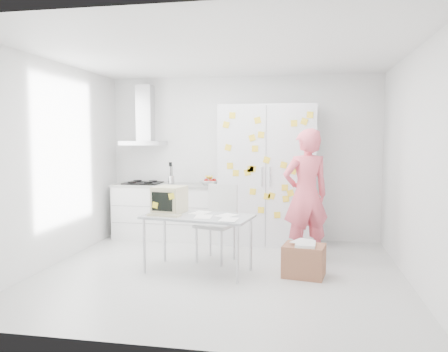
% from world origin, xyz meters
% --- Properties ---
extents(floor, '(4.50, 4.00, 0.02)m').
position_xyz_m(floor, '(0.00, 0.00, -0.01)').
color(floor, silver).
rests_on(floor, ground).
extents(walls, '(4.52, 4.01, 2.70)m').
position_xyz_m(walls, '(0.00, 0.72, 1.35)').
color(walls, white).
rests_on(walls, ground).
extents(ceiling, '(4.50, 4.00, 0.02)m').
position_xyz_m(ceiling, '(0.00, 0.00, 2.70)').
color(ceiling, white).
rests_on(ceiling, walls).
extents(counter_run, '(1.84, 0.63, 1.28)m').
position_xyz_m(counter_run, '(-1.20, 1.70, 0.47)').
color(counter_run, white).
rests_on(counter_run, ground).
extents(range_hood, '(0.70, 0.48, 1.01)m').
position_xyz_m(range_hood, '(-1.65, 1.84, 1.96)').
color(range_hood, silver).
rests_on(range_hood, walls).
extents(tall_cabinet, '(1.50, 0.68, 2.20)m').
position_xyz_m(tall_cabinet, '(0.45, 1.67, 1.10)').
color(tall_cabinet, silver).
rests_on(tall_cabinet, ground).
extents(person, '(0.78, 0.67, 1.81)m').
position_xyz_m(person, '(1.05, 0.75, 0.91)').
color(person, '#FD6275').
rests_on(person, ground).
extents(desk, '(1.42, 0.87, 1.06)m').
position_xyz_m(desk, '(-0.54, 0.07, 0.81)').
color(desk, '#A9AEB4').
rests_on(desk, ground).
extents(chair, '(0.59, 0.59, 1.04)m').
position_xyz_m(chair, '(-0.13, 0.59, 0.59)').
color(chair, beige).
rests_on(chair, ground).
extents(cardboard_box, '(0.55, 0.47, 0.43)m').
position_xyz_m(cardboard_box, '(1.03, 0.05, 0.20)').
color(cardboard_box, '#925B3F').
rests_on(cardboard_box, ground).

